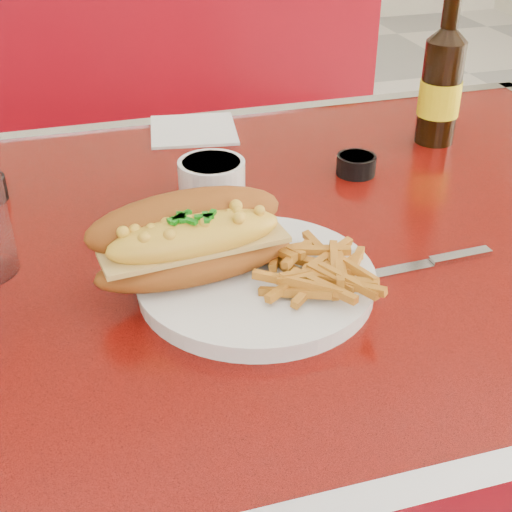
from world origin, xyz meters
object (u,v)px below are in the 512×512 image
object	(u,v)px
gravy_ramekin	(212,178)
diner_table	(261,339)
fork	(267,240)
beer_bottle	(441,83)
mac_hoagie	(192,239)
dinner_plate	(256,280)
sauce_cup_right	(356,164)
knife	(424,264)
booth_bench_far	(167,247)

from	to	relation	value
gravy_ramekin	diner_table	bearing A→B (deg)	-73.44
fork	beer_bottle	size ratio (longest dim) A/B	0.56
mac_hoagie	fork	xyz separation A→B (m)	(0.09, 0.04, -0.04)
mac_hoagie	gravy_ramekin	xyz separation A→B (m)	(0.07, 0.20, -0.03)
dinner_plate	beer_bottle	xyz separation A→B (m)	(0.38, 0.31, 0.08)
diner_table	sauce_cup_right	bearing A→B (deg)	34.95
gravy_ramekin	mac_hoagie	bearing A→B (deg)	-108.62
dinner_plate	knife	distance (m)	0.19
booth_bench_far	sauce_cup_right	distance (m)	0.87
mac_hoagie	booth_bench_far	bearing A→B (deg)	77.17
mac_hoagie	knife	bearing A→B (deg)	-14.09
diner_table	knife	size ratio (longest dim) A/B	5.98
dinner_plate	knife	size ratio (longest dim) A/B	1.29
mac_hoagie	sauce_cup_right	world-z (taller)	mac_hoagie
fork	gravy_ramekin	xyz separation A→B (m)	(-0.03, 0.16, 0.01)
dinner_plate	mac_hoagie	xyz separation A→B (m)	(-0.06, 0.02, 0.05)
booth_bench_far	gravy_ramekin	bearing A→B (deg)	-92.75
booth_bench_far	beer_bottle	bearing A→B (deg)	-61.23
beer_bottle	knife	xyz separation A→B (m)	(-0.19, -0.32, -0.09)
diner_table	dinner_plate	size ratio (longest dim) A/B	4.64
dinner_plate	mac_hoagie	distance (m)	0.08
sauce_cup_right	beer_bottle	xyz separation A→B (m)	(0.16, 0.08, 0.08)
booth_bench_far	mac_hoagie	bearing A→B (deg)	-96.43
gravy_ramekin	knife	bearing A→B (deg)	-51.97
fork	beer_bottle	distance (m)	0.43
sauce_cup_right	beer_bottle	bearing A→B (deg)	25.05
sauce_cup_right	fork	bearing A→B (deg)	-136.90
gravy_ramekin	sauce_cup_right	world-z (taller)	gravy_ramekin
dinner_plate	gravy_ramekin	distance (m)	0.23
fork	knife	distance (m)	0.18
gravy_ramekin	sauce_cup_right	bearing A→B (deg)	2.54
beer_bottle	knife	distance (m)	0.38
booth_bench_far	dinner_plate	xyz separation A→B (m)	(-0.04, -0.92, 0.49)
diner_table	mac_hoagie	size ratio (longest dim) A/B	5.57
beer_bottle	fork	bearing A→B (deg)	-144.43
mac_hoagie	diner_table	bearing A→B (deg)	34.86
mac_hoagie	knife	size ratio (longest dim) A/B	1.07
diner_table	sauce_cup_right	world-z (taller)	sauce_cup_right
mac_hoagie	sauce_cup_right	size ratio (longest dim) A/B	3.75
sauce_cup_right	beer_bottle	size ratio (longest dim) A/B	0.24
fork	gravy_ramekin	size ratio (longest dim) A/B	1.20
mac_hoagie	beer_bottle	distance (m)	0.52
booth_bench_far	knife	bearing A→B (deg)	-80.82
fork	beer_bottle	world-z (taller)	beer_bottle
dinner_plate	fork	distance (m)	0.07
fork	dinner_plate	bearing A→B (deg)	132.45
gravy_ramekin	beer_bottle	xyz separation A→B (m)	(0.37, 0.08, 0.07)
diner_table	booth_bench_far	bearing A→B (deg)	90.00
sauce_cup_right	knife	xyz separation A→B (m)	(-0.02, -0.24, -0.01)
sauce_cup_right	knife	distance (m)	0.25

